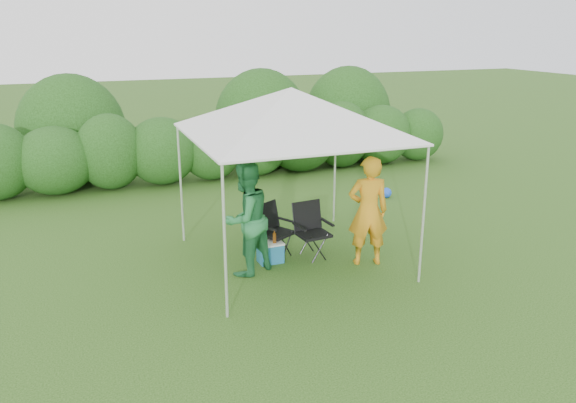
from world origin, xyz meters
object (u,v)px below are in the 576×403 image
object	(u,v)px
canopy	(291,112)
chair_right	(311,226)
woman	(246,219)
chair_left	(273,226)
cooler	(270,252)
man	(368,211)

from	to	relation	value
canopy	chair_right	bearing A→B (deg)	7.95
woman	canopy	bearing A→B (deg)	168.74
chair_left	cooler	xyz separation A→B (m)	(-0.16, -0.32, -0.33)
canopy	chair_right	xyz separation A→B (m)	(0.37, 0.05, -1.94)
canopy	chair_left	xyz separation A→B (m)	(-0.19, 0.34, -1.96)
canopy	chair_right	size ratio (longest dim) A/B	3.37
canopy	cooler	world-z (taller)	canopy
chair_right	woman	bearing A→B (deg)	-172.31
man	cooler	world-z (taller)	man
chair_left	woman	size ratio (longest dim) A/B	0.50
cooler	canopy	bearing A→B (deg)	-5.25
chair_right	man	bearing A→B (deg)	-46.31
man	chair_left	bearing A→B (deg)	-19.65
cooler	woman	bearing A→B (deg)	-154.78
chair_right	woman	size ratio (longest dim) A/B	0.52
canopy	woman	bearing A→B (deg)	-164.72
canopy	chair_right	world-z (taller)	canopy
canopy	man	distance (m)	2.00
woman	cooler	xyz separation A→B (m)	(0.48, 0.25, -0.72)
chair_right	chair_left	size ratio (longest dim) A/B	1.04
chair_left	cooler	size ratio (longest dim) A/B	2.12
chair_right	woman	world-z (taller)	woman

